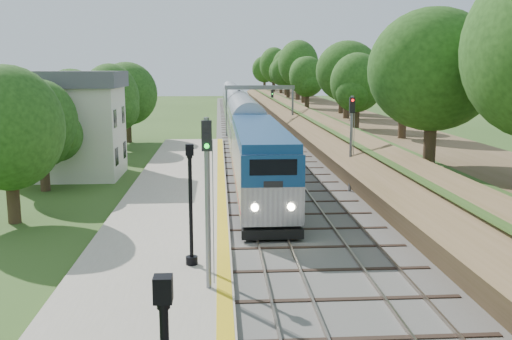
{
  "coord_description": "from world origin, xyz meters",
  "views": [
    {
      "loc": [
        -2.48,
        -13.79,
        8.18
      ],
      "look_at": [
        -0.5,
        16.32,
        2.8
      ],
      "focal_mm": 40.0,
      "sensor_mm": 36.0,
      "label": 1
    }
  ],
  "objects": [
    {
      "name": "embankment",
      "position": [
        10.35,
        60.0,
        1.95
      ],
      "size": [
        10.64,
        170.0,
        11.7
      ],
      "color": "brown",
      "rests_on": "ground"
    },
    {
      "name": "yellow_stripe",
      "position": [
        -2.35,
        16.0,
        0.39
      ],
      "size": [
        0.55,
        68.0,
        0.01
      ],
      "primitive_type": "cube",
      "color": "gold",
      "rests_on": "platform"
    },
    {
      "name": "train",
      "position": [
        0.0,
        60.99,
        2.28
      ],
      "size": [
        3.01,
        100.33,
        4.43
      ],
      "color": "black",
      "rests_on": "trackbed"
    },
    {
      "name": "lamppost_far",
      "position": [
        -3.63,
        8.35,
        2.57
      ],
      "size": [
        0.48,
        0.48,
        4.9
      ],
      "color": "black",
      "rests_on": "platform"
    },
    {
      "name": "signal_gantry",
      "position": [
        2.47,
        54.99,
        4.82
      ],
      "size": [
        8.4,
        0.38,
        6.2
      ],
      "color": "slate",
      "rests_on": "ground"
    },
    {
      "name": "signal_platform",
      "position": [
        -2.9,
        5.81,
        4.16
      ],
      "size": [
        0.36,
        0.29,
        6.16
      ],
      "color": "slate",
      "rests_on": "platform"
    },
    {
      "name": "platform",
      "position": [
        -5.2,
        16.0,
        0.19
      ],
      "size": [
        6.4,
        68.0,
        0.38
      ],
      "primitive_type": "cube",
      "color": "#A39883",
      "rests_on": "ground"
    },
    {
      "name": "trackbed",
      "position": [
        2.0,
        60.0,
        0.07
      ],
      "size": [
        9.5,
        170.0,
        0.28
      ],
      "color": "#4C4944",
      "rests_on": "ground"
    },
    {
      "name": "signal_farside",
      "position": [
        6.2,
        22.89,
        3.98
      ],
      "size": [
        0.35,
        0.28,
        6.33
      ],
      "color": "slate",
      "rests_on": "ground"
    },
    {
      "name": "station_building",
      "position": [
        -14.0,
        30.0,
        4.09
      ],
      "size": [
        8.6,
        6.6,
        8.0
      ],
      "color": "beige",
      "rests_on": "ground"
    },
    {
      "name": "trees_behind_platform",
      "position": [
        -11.17,
        20.67,
        4.53
      ],
      "size": [
        7.82,
        53.32,
        7.21
      ],
      "color": "#332316",
      "rests_on": "ground"
    }
  ]
}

